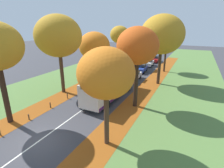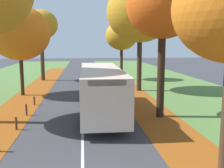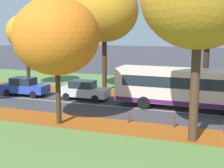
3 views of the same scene
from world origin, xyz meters
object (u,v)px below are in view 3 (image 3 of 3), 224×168
Objects in this scene: car_silver_lead at (84,90)px; car_blue_following at (25,87)px; tree_right_near at (208,18)px; bus at (186,86)px; tree_left_mid at (56,36)px; tree_right_mid at (104,11)px; bollard_fifth at (174,122)px; bollard_sixth at (129,118)px; tree_right_far at (26,32)px.

car_silver_lead is 0.99× the size of car_blue_following.
tree_right_near is 6.32m from bus.
tree_left_mid is at bearing 141.18° from tree_right_near.
tree_right_mid is (10.85, 1.16, 2.04)m from tree_left_mid.
car_silver_lead is (4.98, 8.39, 0.44)m from bollard_fifth.
bus is 14.16m from car_blue_following.
bollard_fifth is 2.89m from bollard_sixth.
tree_left_mid is at bearing 112.84° from bollard_sixth.
bollard_sixth is at bearing 90.23° from bollard_fifth.
bollard_fifth is 9.76m from car_silver_lead.
car_blue_following is (-4.52, 5.92, -6.70)m from tree_right_mid.
bus is at bearing -0.79° from bollard_fifth.
bollard_sixth is at bearing -67.16° from tree_left_mid.
tree_right_mid is 15.40× the size of bollard_sixth.
tree_left_mid is at bearing -137.61° from tree_right_far.
tree_right_mid is at bearing 41.76° from bollard_fifth.
tree_right_near is at bearing -90.54° from tree_right_far.
tree_right_mid is 7.88m from car_silver_lead.
bollard_sixth is 5.80m from bus.
bus is (-3.81, -16.49, -3.88)m from tree_right_far.
bus is at bearing -47.21° from tree_left_mid.
tree_right_mid is at bearing 6.08° from tree_left_mid.
car_silver_lead is at bearing 59.32° from bollard_fifth.
tree_right_near is at bearing -17.28° from bus.
tree_left_mid reaches higher than car_silver_lead.
tree_right_mid reaches higher than tree_left_mid.
tree_right_far is 17.36m from bus.
tree_right_near is 0.84× the size of bus.
car_silver_lead is (4.99, 5.50, 0.47)m from bollard_sixth.
bollard_fifth is (1.74, -6.98, -5.11)m from tree_left_mid.
tree_right_far is 0.71× the size of bus.
bollard_sixth is at bearing 154.19° from tree_right_near.
car_blue_following is (-3.84, 15.26, -5.93)m from tree_right_near.
bollard_fifth is at bearing -117.64° from tree_right_far.
car_blue_following is (-0.38, 5.68, 0.00)m from car_silver_lead.
bollard_sixth is at bearing -132.20° from car_silver_lead.
tree_left_mid is 10.58m from car_blue_following.
car_silver_lead is (-3.46, 9.59, -5.93)m from tree_right_near.
car_blue_following is (4.59, 14.07, 0.44)m from bollard_fifth.
tree_left_mid is 10.55× the size of bollard_fifth.
bollard_fifth is 0.07× the size of bus.
tree_right_near is 12.99× the size of bollard_sixth.
tree_left_mid is 6.80m from bollard_sixth.
tree_right_far is 1.74× the size of car_blue_following.
bollard_fifth is at bearing -76.03° from tree_left_mid.
tree_right_mid reaches higher than tree_right_far.
car_silver_lead is at bearing 88.73° from bus.
bollard_fifth is at bearing -89.77° from bollard_sixth.
bus is at bearing -117.80° from tree_right_mid.
car_blue_following is (-4.00, -2.35, -4.77)m from tree_right_far.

